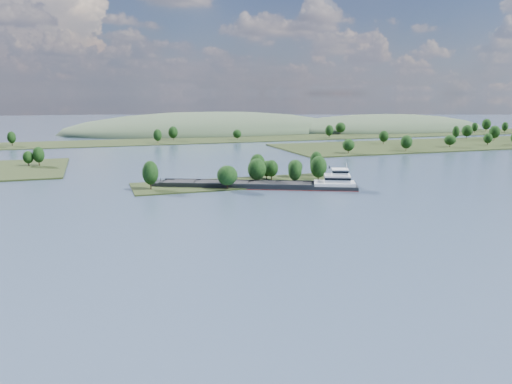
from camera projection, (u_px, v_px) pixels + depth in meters
name	position (u px, v px, depth m)	size (l,w,h in m)	color
ground	(290.00, 212.00, 177.41)	(1800.00, 1800.00, 0.00)	#36485E
tree_island	(254.00, 175.00, 232.94)	(100.00, 33.05, 13.71)	black
right_bank	(467.00, 143.00, 416.06)	(320.00, 90.00, 15.47)	black
back_shoreline	(181.00, 140.00, 440.95)	(900.00, 60.00, 15.35)	black
hill_east	(383.00, 130.00, 583.39)	(260.00, 140.00, 36.00)	#364831
hill_west	(211.00, 132.00, 549.85)	(320.00, 160.00, 44.00)	#364831
cargo_barge	(269.00, 184.00, 222.98)	(88.07, 46.53, 12.37)	black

